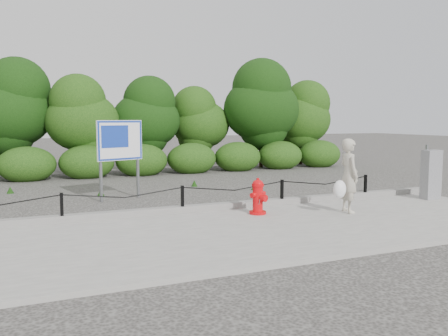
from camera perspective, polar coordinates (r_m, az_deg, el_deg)
ground at (r=10.45m, az=-5.01°, el=-5.81°), size 90.00×90.00×0.00m
sidewalk at (r=8.62m, az=-0.73°, el=-8.08°), size 14.00×4.00×0.08m
curb at (r=10.47m, az=-5.10°, el=-4.96°), size 14.00×0.22×0.14m
chain_barrier at (r=10.37m, az=-5.03°, el=-3.34°), size 10.06×0.06×0.60m
treeline at (r=18.99m, az=-12.71°, el=6.64°), size 20.06×3.62×4.57m
fire_hydrant at (r=10.23m, az=4.12°, el=-3.49°), size 0.47×0.47×0.78m
pedestrian at (r=10.67m, az=14.72°, el=-0.99°), size 0.74×0.65×1.62m
utility_cabinet at (r=13.19m, az=23.63°, el=-0.72°), size 0.48×0.35×1.38m
advertising_sign at (r=12.61m, az=-12.44°, el=2.84°), size 1.25×0.49×2.09m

